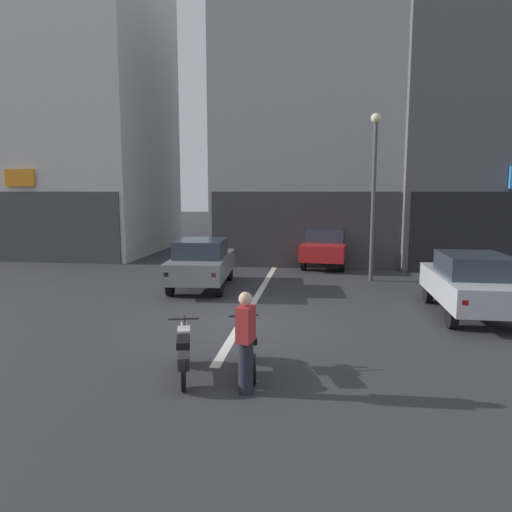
% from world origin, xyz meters
% --- Properties ---
extents(ground_plane, '(120.00, 120.00, 0.00)m').
position_xyz_m(ground_plane, '(0.00, 0.00, 0.00)').
color(ground_plane, '#333338').
extents(lane_centre_line, '(0.20, 18.00, 0.01)m').
position_xyz_m(lane_centre_line, '(0.00, 6.00, 0.00)').
color(lane_centre_line, silver).
rests_on(lane_centre_line, ground).
extents(building_corner_left, '(9.84, 8.81, 21.10)m').
position_xyz_m(building_corner_left, '(-11.58, 12.93, 10.53)').
color(building_corner_left, silver).
rests_on(building_corner_left, ground).
extents(building_mid_block, '(8.12, 8.70, 12.50)m').
position_xyz_m(building_mid_block, '(1.20, 12.92, 6.23)').
color(building_mid_block, '#9E9EA3').
rests_on(building_mid_block, ground).
extents(building_far_right, '(9.87, 9.84, 12.34)m').
position_xyz_m(building_far_right, '(10.11, 12.92, 6.16)').
color(building_far_right, '#56565B').
rests_on(building_far_right, ground).
extents(car_grey_crossing_near, '(2.05, 4.22, 1.64)m').
position_xyz_m(car_grey_crossing_near, '(-2.00, 4.03, 0.89)').
color(car_grey_crossing_near, black).
rests_on(car_grey_crossing_near, ground).
extents(car_silver_parked_kerbside, '(1.79, 4.11, 1.64)m').
position_xyz_m(car_silver_parked_kerbside, '(5.80, 1.50, 0.89)').
color(car_silver_parked_kerbside, black).
rests_on(car_silver_parked_kerbside, ground).
extents(car_red_down_street, '(2.18, 4.26, 1.64)m').
position_xyz_m(car_red_down_street, '(2.16, 9.29, 0.89)').
color(car_red_down_street, black).
rests_on(car_red_down_street, ground).
extents(street_lamp, '(0.36, 0.36, 5.90)m').
position_xyz_m(street_lamp, '(3.74, 6.07, 3.66)').
color(street_lamp, '#47474C').
rests_on(street_lamp, ground).
extents(motorcycle_white_row_leftmost, '(0.62, 1.63, 0.98)m').
position_xyz_m(motorcycle_white_row_leftmost, '(-0.43, -3.47, 0.46)').
color(motorcycle_white_row_leftmost, black).
rests_on(motorcycle_white_row_leftmost, ground).
extents(motorcycle_red_row_left_mid, '(0.65, 1.62, 0.98)m').
position_xyz_m(motorcycle_red_row_left_mid, '(0.62, -3.09, 0.46)').
color(motorcycle_red_row_left_mid, black).
rests_on(motorcycle_red_row_left_mid, ground).
extents(person_by_motorcycles, '(0.29, 0.40, 1.67)m').
position_xyz_m(person_by_motorcycles, '(0.75, -3.99, 0.86)').
color(person_by_motorcycles, '#23232D').
rests_on(person_by_motorcycles, ground).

